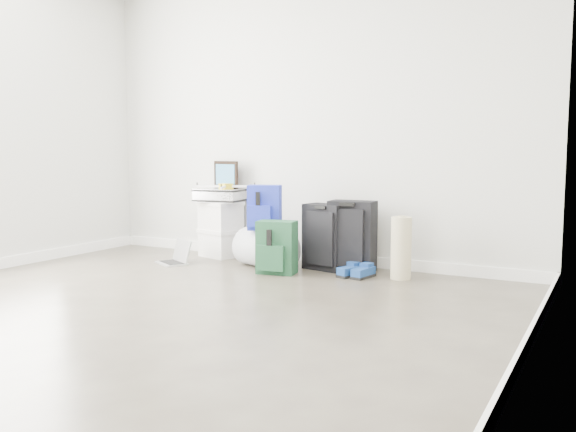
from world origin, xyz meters
The scene contains 14 objects.
ground centered at (0.00, 0.00, 0.00)m, with size 5.00×5.00×0.00m, color #373028.
room_envelope centered at (0.00, 0.02, 1.72)m, with size 4.52×5.02×2.71m.
boxes_stack centered at (-0.87, 2.31, 0.28)m, with size 0.46×0.41×0.56m.
briefcase centered at (-0.87, 2.31, 0.62)m, with size 0.45×0.33×0.13m, color #B2B2B7.
painting centered at (-0.87, 2.41, 0.82)m, with size 0.35×0.13×0.27m.
drone centered at (-0.79, 2.29, 0.71)m, with size 0.54×0.54×0.05m.
duffel_bag centered at (-0.17, 2.02, 0.17)m, with size 0.35×0.35×0.56m, color #909498.
blue_backpack centered at (-0.17, 1.99, 0.54)m, with size 0.33×0.29×0.40m.
large_suitcase centered at (0.34, 2.20, 0.29)m, with size 0.41×0.31×0.59m.
green_backpack centered at (0.05, 1.83, 0.22)m, with size 0.36×0.29×0.46m.
carry_on centered at (0.58, 2.23, 0.31)m, with size 0.41×0.29×0.62m.
shoes centered at (0.72, 2.01, 0.04)m, with size 0.28×0.28×0.09m.
rolled_rug centered at (1.06, 2.13, 0.26)m, with size 0.17×0.17×0.52m, color tan.
laptop centered at (-1.02, 1.79, 0.05)m, with size 0.38×0.34×0.22m.
Camera 1 is at (2.62, -2.69, 1.05)m, focal length 38.00 mm.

